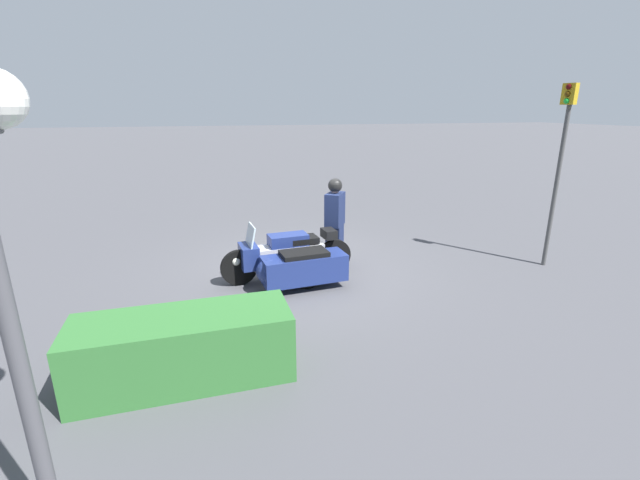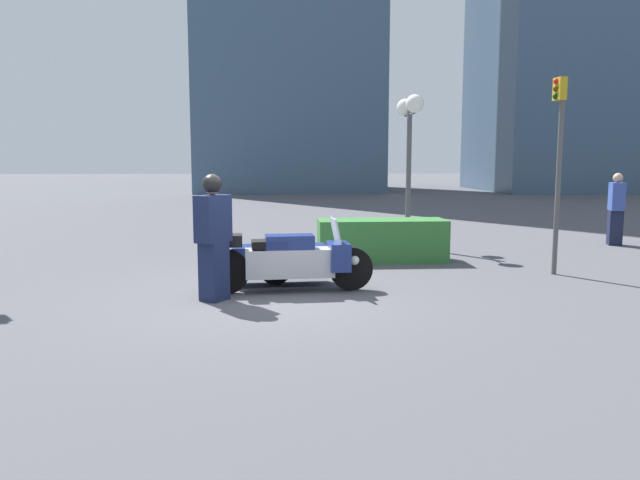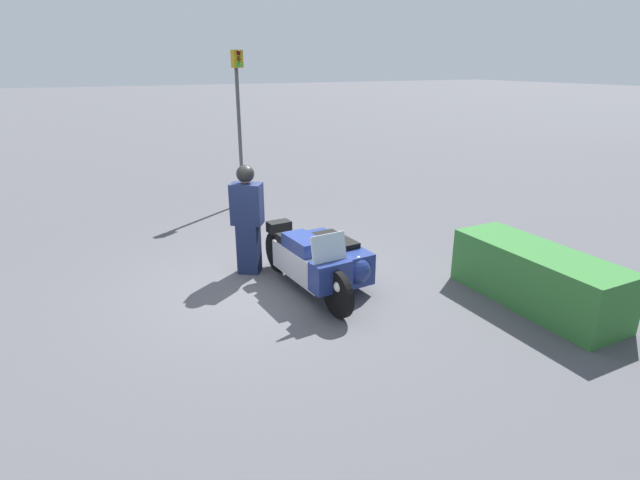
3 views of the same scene
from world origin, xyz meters
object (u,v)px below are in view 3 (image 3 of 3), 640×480
at_px(officer_rider, 247,217).
at_px(hedge_bush_curbside, 536,277).
at_px(traffic_light_far, 239,107).
at_px(police_motorcycle, 323,260).

relative_size(officer_rider, hedge_bush_curbside, 0.72).
xyz_separation_m(officer_rider, traffic_light_far, (-4.35, 1.36, 1.44)).
distance_m(officer_rider, hedge_bush_curbside, 4.67).
relative_size(police_motorcycle, officer_rider, 1.42).
relative_size(police_motorcycle, traffic_light_far, 0.72).
height_order(police_motorcycle, hedge_bush_curbside, police_motorcycle).
bearing_deg(police_motorcycle, traffic_light_far, 170.79).
distance_m(police_motorcycle, hedge_bush_curbside, 3.25).
distance_m(police_motorcycle, officer_rider, 1.52).
distance_m(hedge_bush_curbside, traffic_light_far, 8.00).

